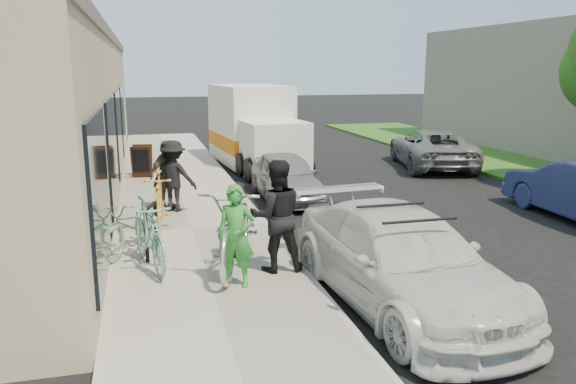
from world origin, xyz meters
TOP-DOWN VIEW (x-y plane):
  - ground at (0.00, 0.00)m, footprint 120.00×120.00m
  - sidewalk at (-2.00, 3.00)m, footprint 3.00×34.00m
  - curb at (-0.45, 3.00)m, footprint 0.12×34.00m
  - storefront at (-5.24, 7.99)m, footprint 3.60×20.00m
  - bike_rack at (-2.80, 1.42)m, footprint 0.23×0.62m
  - sandwich_board at (-2.92, 8.83)m, footprint 0.64×0.65m
  - sedan_white at (0.58, -1.14)m, footprint 2.22×4.73m
  - sedan_silver at (0.62, 5.57)m, footprint 1.53×3.59m
  - moving_truck at (0.83, 10.73)m, footprint 2.57×5.71m
  - far_car_gray at (6.62, 9.05)m, footprint 3.23×5.06m
  - tandem_bike at (-1.47, 0.58)m, footprint 1.65×2.75m
  - woman_rider at (-1.62, -0.25)m, footprint 0.65×0.53m
  - man_standing at (-0.89, 0.25)m, footprint 0.91×0.73m
  - cruiser_bike_a at (-2.85, 0.88)m, footprint 0.94×1.94m
  - cruiser_bike_b at (-3.12, 1.81)m, footprint 1.40×1.92m
  - cruiser_bike_c at (-2.60, 3.29)m, footprint 0.63×1.87m
  - bystander_a at (-2.23, 4.53)m, footprint 1.19×1.01m
  - bystander_b at (-2.38, 4.71)m, footprint 0.96×0.90m

SIDE VIEW (x-z plane):
  - ground at x=0.00m, z-range 0.00..0.00m
  - curb at x=-0.45m, z-range 0.00..0.13m
  - sidewalk at x=-2.00m, z-range 0.00..0.15m
  - sedan_silver at x=0.62m, z-range 0.00..1.21m
  - sandwich_board at x=-2.92m, z-range 0.16..1.10m
  - cruiser_bike_b at x=-3.12m, z-range 0.15..1.11m
  - far_car_gray at x=6.62m, z-range 0.00..1.30m
  - sedan_white at x=0.58m, z-range -0.02..1.36m
  - bike_rack at x=-2.80m, z-range 0.24..1.16m
  - cruiser_bike_c at x=-2.60m, z-range 0.15..1.26m
  - cruiser_bike_a at x=-2.85m, z-range 0.15..1.27m
  - tandem_bike at x=-1.47m, z-range 0.15..1.51m
  - woman_rider at x=-1.62m, z-range 0.15..1.67m
  - bystander_b at x=-2.38m, z-range 0.15..1.74m
  - bystander_a at x=-2.23m, z-range 0.15..1.75m
  - man_standing at x=-0.89m, z-range 0.15..1.93m
  - moving_truck at x=0.83m, z-range -0.15..2.57m
  - storefront at x=-5.24m, z-range 0.01..4.24m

